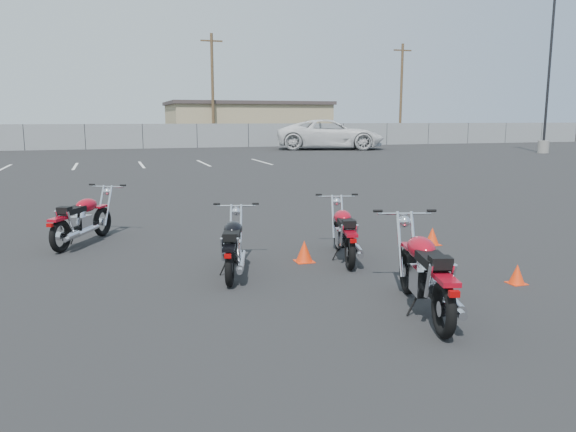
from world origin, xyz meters
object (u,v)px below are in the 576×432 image
object	(u,v)px
motorcycle_front_red	(82,220)
motorcycle_second_black	(233,246)
motorcycle_third_red	(345,233)
white_van	(330,126)
motorcycle_rear_red	(426,273)

from	to	relation	value
motorcycle_front_red	motorcycle_second_black	size ratio (longest dim) A/B	1.03
motorcycle_front_red	motorcycle_third_red	size ratio (longest dim) A/B	1.00
white_van	motorcycle_rear_red	bearing A→B (deg)	177.21
motorcycle_rear_red	motorcycle_second_black	bearing A→B (deg)	126.98
motorcycle_third_red	motorcycle_second_black	bearing A→B (deg)	-170.68
motorcycle_third_red	motorcycle_front_red	bearing A→B (deg)	148.70
motorcycle_third_red	white_van	bearing A→B (deg)	68.40
motorcycle_third_red	white_van	size ratio (longest dim) A/B	0.21
motorcycle_front_red	motorcycle_third_red	bearing A→B (deg)	-31.30
motorcycle_front_red	motorcycle_rear_red	bearing A→B (deg)	-52.49
motorcycle_second_black	motorcycle_third_red	size ratio (longest dim) A/B	0.97
motorcycle_third_red	motorcycle_rear_red	distance (m)	2.61
motorcycle_front_red	motorcycle_third_red	distance (m)	4.67
motorcycle_second_black	white_van	world-z (taller)	white_van
motorcycle_second_black	motorcycle_third_red	bearing A→B (deg)	9.32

